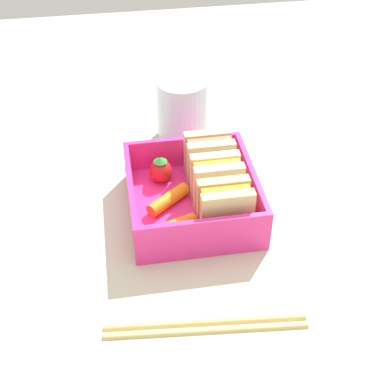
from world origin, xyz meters
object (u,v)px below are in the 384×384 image
object	(u,v)px
sandwich_center_left	(217,181)
carrot_stick_far_left	(168,199)
drinking_glass	(182,109)
strawberry_far_left	(161,170)
sandwich_center	(225,207)
carrot_stick_left	(173,227)
chopstick_pair	(206,325)
sandwich_left	(209,157)

from	to	relation	value
sandwich_center_left	carrot_stick_far_left	world-z (taller)	sandwich_center_left
drinking_glass	strawberry_far_left	bearing A→B (deg)	-21.51
strawberry_far_left	carrot_stick_far_left	distance (cm)	4.47
carrot_stick_far_left	drinking_glass	distance (cm)	15.71
sandwich_center	carrot_stick_left	bearing A→B (deg)	-89.04
sandwich_center_left	chopstick_pair	size ratio (longest dim) A/B	0.29
sandwich_left	carrot_stick_far_left	distance (cm)	7.21
strawberry_far_left	sandwich_left	bearing A→B (deg)	88.62
carrot_stick_far_left	drinking_glass	size ratio (longest dim) A/B	0.65
sandwich_left	carrot_stick_far_left	xyz separation A→B (cm)	(4.27, -5.46, -1.99)
carrot_stick_left	drinking_glass	size ratio (longest dim) A/B	0.61
carrot_stick_left	chopstick_pair	bearing A→B (deg)	6.99
sandwich_center_left	strawberry_far_left	world-z (taller)	sandwich_center_left
sandwich_center	strawberry_far_left	distance (cm)	10.75
sandwich_left	drinking_glass	xyz separation A→B (cm)	(-10.79, -1.55, 0.23)
sandwich_left	carrot_stick_left	distance (cm)	10.68
carrot_stick_far_left	chopstick_pair	bearing A→B (deg)	4.86
drinking_glass	carrot_stick_far_left	bearing A→B (deg)	-14.55
chopstick_pair	sandwich_center	bearing A→B (deg)	160.66
sandwich_center_left	carrot_stick_left	distance (cm)	7.38
carrot_stick_left	sandwich_left	bearing A→B (deg)	148.46
sandwich_center	drinking_glass	bearing A→B (deg)	-175.49
strawberry_far_left	drinking_glass	world-z (taller)	drinking_glass
sandwich_center	carrot_stick_far_left	distance (cm)	7.41
carrot_stick_far_left	sandwich_center	bearing A→B (deg)	49.93
sandwich_center	strawberry_far_left	xyz separation A→B (cm)	(-9.00, -5.75, -1.28)
carrot_stick_far_left	chopstick_pair	size ratio (longest dim) A/B	0.29
sandwich_left	carrot_stick_left	bearing A→B (deg)	-31.54
drinking_glass	sandwich_center	bearing A→B (deg)	4.51
sandwich_left	sandwich_center	distance (cm)	8.86
sandwich_center	chopstick_pair	world-z (taller)	sandwich_center
drinking_glass	sandwich_left	bearing A→B (deg)	8.18
sandwich_center	carrot_stick_left	xyz separation A→B (cm)	(0.09, -5.49, -1.96)
sandwich_left	sandwich_center_left	bearing A→B (deg)	0.00
sandwich_center_left	sandwich_center	distance (cm)	4.43
chopstick_pair	carrot_stick_far_left	bearing A→B (deg)	-175.14
sandwich_center_left	strawberry_far_left	xyz separation A→B (cm)	(-4.57, -5.75, -1.28)
sandwich_center_left	chopstick_pair	bearing A→B (deg)	-14.26
sandwich_left	sandwich_center_left	size ratio (longest dim) A/B	1.00
sandwich_left	drinking_glass	bearing A→B (deg)	-171.82
strawberry_far_left	chopstick_pair	distance (cm)	20.82
strawberry_far_left	carrot_stick_far_left	bearing A→B (deg)	3.78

